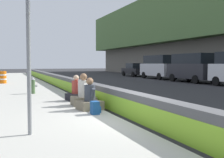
{
  "coord_description": "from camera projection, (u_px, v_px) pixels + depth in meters",
  "views": [
    {
      "loc": [
        -7.18,
        3.5,
        1.71
      ],
      "look_at": [
        5.51,
        -1.36,
        0.94
      ],
      "focal_mm": 44.71,
      "sensor_mm": 36.0,
      "label": 1
    }
  ],
  "objects": [
    {
      "name": "parked_car_midline",
      "position": [
        159.0,
        66.0,
        30.22
      ],
      "size": [
        5.14,
        2.18,
        2.56
      ],
      "color": "silver",
      "rests_on": "ground_plane"
    },
    {
      "name": "parked_car_far",
      "position": [
        135.0,
        70.0,
        36.1
      ],
      "size": [
        4.5,
        1.95,
        1.71
      ],
      "color": "black",
      "rests_on": "ground_plane"
    },
    {
      "name": "parked_car_fourth",
      "position": [
        192.0,
        67.0,
        24.78
      ],
      "size": [
        5.15,
        2.21,
        2.56
      ],
      "color": "#28282D",
      "rests_on": "ground_plane"
    },
    {
      "name": "seated_person_foreground",
      "position": [
        90.0,
        100.0,
        9.41
      ],
      "size": [
        0.79,
        0.88,
        1.08
      ],
      "color": "#706651",
      "rests_on": "sidewalk_strip"
    },
    {
      "name": "construction_barrel",
      "position": [
        3.0,
        77.0,
        21.62
      ],
      "size": [
        0.54,
        0.54,
        0.95
      ],
      "color": "orange",
      "rests_on": "sidewalk_strip"
    },
    {
      "name": "seated_person_middle",
      "position": [
        84.0,
        95.0,
        10.39
      ],
      "size": [
        0.76,
        0.86,
        1.19
      ],
      "color": "#706651",
      "rests_on": "sidewalk_strip"
    },
    {
      "name": "route_sign_post",
      "position": [
        29.0,
        40.0,
        6.0
      ],
      "size": [
        0.44,
        0.09,
        3.6
      ],
      "color": "gray",
      "rests_on": "sidewalk_strip"
    },
    {
      "name": "ground_plane",
      "position": [
        136.0,
        122.0,
        8.04
      ],
      "size": [
        160.0,
        160.0,
        0.0
      ],
      "primitive_type": "plane",
      "color": "#2B2B2D",
      "rests_on": "ground"
    },
    {
      "name": "fire_hydrant",
      "position": [
        33.0,
        85.0,
        14.34
      ],
      "size": [
        0.26,
        0.46,
        0.88
      ],
      "color": "#47663D",
      "rests_on": "sidewalk_strip"
    },
    {
      "name": "backpack",
      "position": [
        95.0,
        108.0,
        8.55
      ],
      "size": [
        0.32,
        0.28,
        0.4
      ],
      "color": "navy",
      "rests_on": "sidewalk_strip"
    },
    {
      "name": "seated_person_rear",
      "position": [
        76.0,
        92.0,
        11.71
      ],
      "size": [
        0.77,
        0.87,
        1.07
      ],
      "color": "black",
      "rests_on": "sidewalk_strip"
    },
    {
      "name": "jersey_barrier",
      "position": [
        136.0,
        108.0,
        8.01
      ],
      "size": [
        76.0,
        0.45,
        0.85
      ],
      "color": "#545456",
      "rests_on": "ground_plane"
    },
    {
      "name": "sidewalk_strip",
      "position": [
        42.0,
        128.0,
        7.09
      ],
      "size": [
        80.0,
        4.4,
        0.14
      ],
      "primitive_type": "cube",
      "color": "#B5B2A8",
      "rests_on": "ground_plane"
    }
  ]
}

